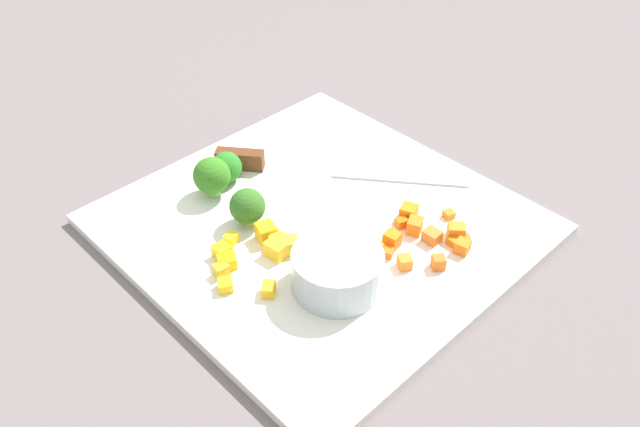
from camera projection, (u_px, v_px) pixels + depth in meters
ground_plane at (320, 228)px, 0.75m from camera, size 4.00×4.00×0.00m
cutting_board at (320, 224)px, 0.74m from camera, size 0.41×0.40×0.01m
prep_bowl at (337, 270)px, 0.65m from camera, size 0.09×0.09×0.04m
chef_knife at (293, 164)px, 0.81m from camera, size 0.25×0.21×0.02m
carrot_dice_0 at (438, 263)px, 0.68m from camera, size 0.02×0.02×0.01m
carrot_dice_1 at (376, 248)px, 0.69m from camera, size 0.02×0.02×0.02m
carrot_dice_2 at (402, 223)px, 0.73m from camera, size 0.01×0.02×0.01m
carrot_dice_3 at (463, 247)px, 0.70m from camera, size 0.02×0.02×0.01m
carrot_dice_4 at (387, 253)px, 0.69m from camera, size 0.02×0.02×0.01m
carrot_dice_5 at (465, 239)px, 0.71m from camera, size 0.02×0.02×0.01m
carrot_dice_6 at (456, 232)px, 0.71m from camera, size 0.02×0.02×0.02m
carrot_dice_7 at (392, 240)px, 0.70m from camera, size 0.02×0.02×0.02m
carrot_dice_8 at (415, 226)px, 0.72m from camera, size 0.02×0.02×0.02m
carrot_dice_9 at (449, 214)px, 0.74m from camera, size 0.01×0.01×0.01m
carrot_dice_10 at (405, 262)px, 0.68m from camera, size 0.02×0.02×0.01m
carrot_dice_11 at (409, 212)px, 0.74m from camera, size 0.02×0.02×0.02m
carrot_dice_12 at (432, 236)px, 0.71m from camera, size 0.02×0.02×0.01m
carrot_dice_13 at (454, 241)px, 0.71m from camera, size 0.01×0.01×0.01m
pepper_dice_0 at (222, 251)px, 0.69m from camera, size 0.02×0.02×0.01m
pepper_dice_1 at (291, 245)px, 0.70m from camera, size 0.02×0.02×0.02m
pepper_dice_2 at (225, 285)px, 0.66m from camera, size 0.02×0.02×0.01m
pepper_dice_3 at (269, 289)px, 0.65m from camera, size 0.02×0.02×0.01m
pepper_dice_4 at (276, 249)px, 0.69m from camera, size 0.02×0.02×0.02m
pepper_dice_5 at (231, 239)px, 0.71m from camera, size 0.02×0.02×0.01m
pepper_dice_6 at (279, 241)px, 0.70m from camera, size 0.02×0.02×0.02m
pepper_dice_7 at (222, 270)px, 0.67m from camera, size 0.01×0.01×0.01m
pepper_dice_8 at (266, 233)px, 0.71m from camera, size 0.02×0.02×0.02m
pepper_dice_9 at (227, 261)px, 0.68m from camera, size 0.03×0.03×0.01m
broccoli_floret_0 at (247, 207)px, 0.72m from camera, size 0.04×0.04×0.04m
broccoli_floret_1 at (212, 176)px, 0.76m from camera, size 0.04×0.04×0.05m
broccoli_floret_2 at (227, 167)px, 0.79m from camera, size 0.04×0.04×0.04m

